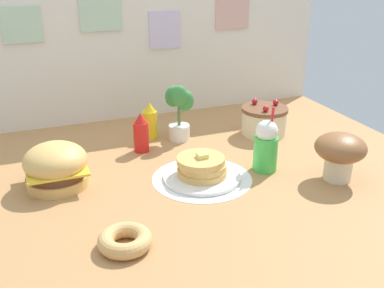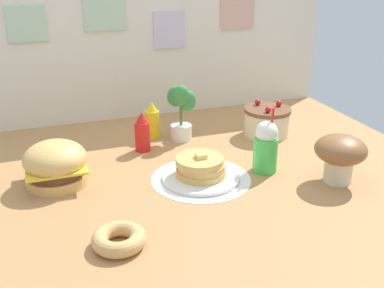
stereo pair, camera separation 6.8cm
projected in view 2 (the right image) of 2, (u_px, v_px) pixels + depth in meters
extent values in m
cube|color=#B27F4C|center=(193.00, 181.00, 2.11)|extent=(2.40, 1.88, 0.02)
cube|color=silver|center=(140.00, 38.00, 2.73)|extent=(2.40, 0.03, 0.96)
cube|color=#B2D1B2|center=(27.00, 24.00, 2.48)|extent=(0.21, 0.01, 0.19)
cube|color=#B2D1B2|center=(105.00, 10.00, 2.59)|extent=(0.24, 0.01, 0.22)
cube|color=silver|center=(169.00, 30.00, 2.75)|extent=(0.19, 0.01, 0.22)
cube|color=#D8A599|center=(237.00, 9.00, 2.85)|extent=(0.22, 0.01, 0.24)
cylinder|color=white|center=(201.00, 179.00, 2.10)|extent=(0.45, 0.45, 0.00)
cylinder|color=#DBA859|center=(57.00, 179.00, 2.05)|extent=(0.27, 0.27, 0.05)
cylinder|color=#59331E|center=(56.00, 170.00, 2.04)|extent=(0.25, 0.25, 0.04)
cube|color=yellow|center=(56.00, 165.00, 2.03)|extent=(0.26, 0.26, 0.01)
ellipsoid|color=#E5B260|center=(55.00, 159.00, 2.02)|extent=(0.27, 0.27, 0.16)
cylinder|color=white|center=(201.00, 177.00, 2.10)|extent=(0.35, 0.35, 0.02)
cylinder|color=#E0AD5B|center=(201.00, 172.00, 2.09)|extent=(0.23, 0.23, 0.03)
cylinder|color=#E0AD5B|center=(202.00, 166.00, 2.08)|extent=(0.21, 0.21, 0.03)
cylinder|color=#E0AD5B|center=(200.00, 160.00, 2.07)|extent=(0.22, 0.22, 0.03)
cube|color=#F7E072|center=(201.00, 156.00, 2.06)|extent=(0.05, 0.05, 0.02)
cylinder|color=beige|center=(267.00, 123.00, 2.58)|extent=(0.25, 0.25, 0.13)
cylinder|color=brown|center=(268.00, 110.00, 2.55)|extent=(0.26, 0.26, 0.02)
sphere|color=red|center=(279.00, 103.00, 2.58)|extent=(0.03, 0.03, 0.03)
sphere|color=red|center=(258.00, 102.00, 2.60)|extent=(0.03, 0.03, 0.03)
sphere|color=red|center=(268.00, 110.00, 2.48)|extent=(0.03, 0.03, 0.03)
cylinder|color=red|center=(142.00, 136.00, 2.37)|extent=(0.08, 0.08, 0.16)
cone|color=red|center=(142.00, 117.00, 2.33)|extent=(0.06, 0.06, 0.05)
cylinder|color=yellow|center=(152.00, 124.00, 2.54)|extent=(0.08, 0.08, 0.16)
cone|color=yellow|center=(152.00, 106.00, 2.50)|extent=(0.06, 0.06, 0.05)
cylinder|color=green|center=(265.00, 154.00, 2.15)|extent=(0.11, 0.11, 0.17)
sphere|color=white|center=(267.00, 132.00, 2.11)|extent=(0.10, 0.10, 0.10)
cylinder|color=red|center=(272.00, 125.00, 2.10)|extent=(0.01, 0.03, 0.17)
torus|color=tan|center=(119.00, 239.00, 1.62)|extent=(0.19, 0.19, 0.06)
torus|color=pink|center=(119.00, 238.00, 1.61)|extent=(0.18, 0.18, 0.05)
cylinder|color=white|center=(181.00, 132.00, 2.53)|extent=(0.11, 0.11, 0.08)
cylinder|color=#4C7238|center=(181.00, 112.00, 2.48)|extent=(0.02, 0.02, 0.14)
ellipsoid|color=#38843D|center=(188.00, 101.00, 2.47)|extent=(0.09, 0.06, 0.11)
ellipsoid|color=#38843D|center=(176.00, 96.00, 2.47)|extent=(0.09, 0.06, 0.11)
ellipsoid|color=#38843D|center=(181.00, 96.00, 2.41)|extent=(0.09, 0.06, 0.11)
cylinder|color=beige|center=(338.00, 171.00, 2.06)|extent=(0.12, 0.12, 0.10)
ellipsoid|color=brown|center=(341.00, 150.00, 2.02)|extent=(0.23, 0.23, 0.13)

